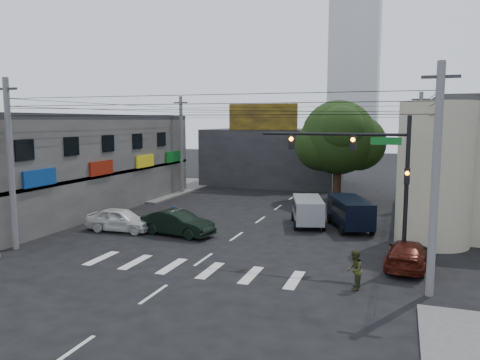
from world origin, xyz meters
The scene contains 20 objects.
ground centered at (0.00, 0.00, 0.00)m, with size 160.00×160.00×0.00m, color black.
sidewalk_far_left centered at (-18.00, 18.00, 0.07)m, with size 16.00×16.00×0.15m, color #514F4C.
building_left centered at (-18.00, 6.00, 3.50)m, with size 14.00×24.00×7.00m, color #43413E.
corner_column centered at (11.00, 4.00, 4.00)m, with size 4.00×4.00×8.00m, color #A1977F.
building_far centered at (-4.00, 26.00, 3.00)m, with size 14.00×10.00×6.00m, color #232326.
billboard centered at (-4.00, 21.10, 7.30)m, with size 7.00×0.30×2.60m, color olive.
tower_distant centered at (0.00, 70.00, 22.00)m, with size 9.00×9.00×44.00m, color silver.
street_tree centered at (4.00, 17.00, 5.47)m, with size 6.40×6.40×8.70m.
traffic_gantry centered at (7.82, -1.00, 4.83)m, with size 7.10×0.35×7.20m.
utility_pole_near_left centered at (-10.50, -4.50, 4.60)m, with size 0.32×0.32×9.20m, color #59595B.
utility_pole_near_right centered at (10.50, -4.50, 4.60)m, with size 0.32×0.32×9.20m, color #59595B.
utility_pole_far_left centered at (-10.50, 16.00, 4.60)m, with size 0.32×0.32×9.20m, color #59595B.
utility_pole_far_right centered at (10.50, 16.00, 4.60)m, with size 0.32×0.32×9.20m, color #59595B.
dark_sedan centered at (-3.49, 1.11, 0.76)m, with size 4.80×2.33×1.51m, color black.
white_compact centered at (-7.39, 0.91, 0.74)m, with size 4.43×1.94×1.48m, color silver.
maroon_sedan centered at (9.68, -0.97, 0.65)m, with size 2.22×4.60×1.29m, color #3E1008.
silver_minivan centered at (3.49, 6.36, 0.92)m, with size 2.87×4.58×1.83m, color #9A9DA2, non-canonical shape.
navy_van centered at (6.24, 6.33, 0.98)m, with size 3.52×5.25×1.96m, color black, non-canonical shape.
traffic_officer centered at (-4.49, 2.50, 0.75)m, with size 0.61×0.47×1.50m, color #142646.
pedestrian_olive centered at (7.58, -4.81, 0.84)m, with size 0.66×0.83×1.68m, color #35381A.
Camera 1 is at (9.21, -23.97, 6.97)m, focal length 35.00 mm.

